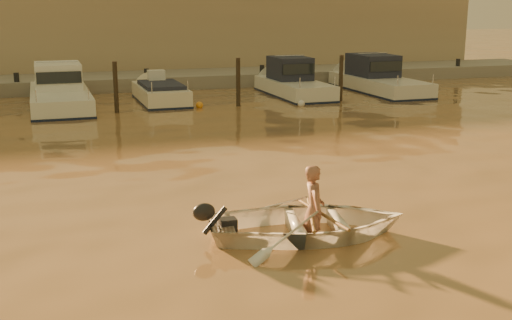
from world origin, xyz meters
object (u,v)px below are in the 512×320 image
object	(u,v)px
moored_boat_4	(294,82)
waterfront_building	(91,35)
person	(314,209)
moored_boat_3	(161,97)
dinghy	(308,223)
moored_boat_5	(379,79)
moored_boat_2	(60,92)

from	to	relation	value
moored_boat_4	waterfront_building	size ratio (longest dim) A/B	0.14
person	moored_boat_3	xyz separation A→B (m)	(0.36, 17.35, -0.30)
dinghy	person	size ratio (longest dim) A/B	2.22
dinghy	waterfront_building	size ratio (longest dim) A/B	0.08
dinghy	waterfront_building	world-z (taller)	waterfront_building
moored_boat_4	moored_boat_3	bearing A→B (deg)	180.00
moored_boat_4	waterfront_building	bearing A→B (deg)	126.66
person	waterfront_building	world-z (taller)	waterfront_building
moored_boat_3	waterfront_building	xyz separation A→B (m)	(-1.94, 11.00, 2.17)
moored_boat_5	waterfront_building	xyz separation A→B (m)	(-12.62, 11.00, 1.77)
moored_boat_3	moored_boat_4	distance (m)	6.26
dinghy	person	world-z (taller)	person
person	moored_boat_5	xyz separation A→B (m)	(11.04, 17.35, 0.10)
person	moored_boat_4	bearing A→B (deg)	-10.33
person	waterfront_building	xyz separation A→B (m)	(-1.58, 28.35, 1.88)
person	moored_boat_2	size ratio (longest dim) A/B	0.21
dinghy	moored_boat_5	world-z (taller)	moored_boat_5
person	moored_boat_5	distance (m)	20.57
person	moored_boat_5	world-z (taller)	moored_boat_5
waterfront_building	moored_boat_4	bearing A→B (deg)	-53.34
moored_boat_5	waterfront_building	bearing A→B (deg)	138.93
dinghy	waterfront_building	distance (m)	28.46
dinghy	moored_boat_4	xyz separation A→B (m)	(6.70, 17.34, 0.37)
waterfront_building	person	bearing A→B (deg)	-86.81
dinghy	person	xyz separation A→B (m)	(0.10, -0.02, 0.26)
moored_boat_3	waterfront_building	distance (m)	11.38
dinghy	moored_boat_4	bearing A→B (deg)	-10.64
moored_boat_2	moored_boat_5	world-z (taller)	same
person	moored_boat_4	world-z (taller)	moored_boat_4
dinghy	moored_boat_5	distance (m)	20.61
person	moored_boat_5	size ratio (longest dim) A/B	0.22
moored_boat_2	waterfront_building	bearing A→B (deg)	78.46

